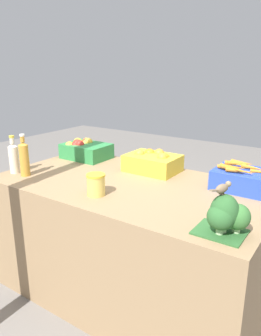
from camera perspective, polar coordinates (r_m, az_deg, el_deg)
name	(u,v)px	position (r m, az deg, el deg)	size (l,w,h in m)	color
ground_plane	(131,290)	(2.50, 0.00, -20.49)	(10.00, 10.00, 0.00)	slate
market_table	(131,239)	(2.27, 0.00, -12.32)	(1.75, 0.95, 0.81)	#937551
apple_crate	(85,149)	(2.69, -7.91, 3.22)	(0.36, 0.27, 0.16)	#2D8442
orange_crate	(153,162)	(2.33, 3.90, 1.06)	(0.36, 0.27, 0.15)	gold
carrot_crate	(245,179)	(2.09, 19.31, -1.83)	(0.36, 0.27, 0.16)	#2847B7
broccoli_pile	(225,215)	(1.51, 16.20, -7.94)	(0.23, 0.18, 0.19)	#2D602D
juice_bottle_cloudy	(14,157)	(2.41, -19.67, 1.78)	(0.07, 0.07, 0.27)	beige
juice_bottle_amber	(24,158)	(2.32, -18.03, 1.66)	(0.06, 0.06, 0.29)	gold
pickle_jar	(96,185)	(1.89, -6.03, -2.89)	(0.11, 0.11, 0.13)	#DBBC56
sparrow_bird	(223,188)	(1.46, 15.75, -3.37)	(0.06, 0.13, 0.05)	#4C3D2D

